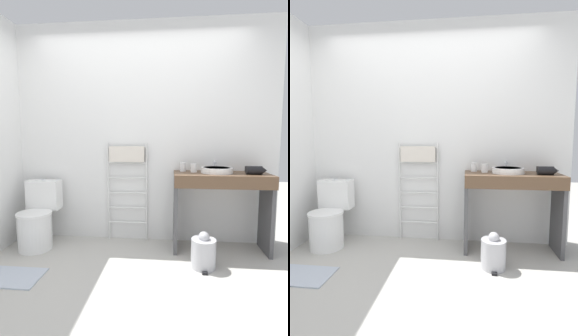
% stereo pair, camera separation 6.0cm
% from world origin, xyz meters
% --- Properties ---
extents(ground_plane, '(12.00, 12.00, 0.00)m').
position_xyz_m(ground_plane, '(0.00, 0.00, 0.00)').
color(ground_plane, '#B2AFA8').
extents(wall_back, '(3.25, 0.12, 2.62)m').
position_xyz_m(wall_back, '(0.00, 1.38, 1.31)').
color(wall_back, white).
rests_on(wall_back, ground_plane).
extents(toilet, '(0.39, 0.54, 0.76)m').
position_xyz_m(toilet, '(-1.15, 0.97, 0.32)').
color(toilet, white).
rests_on(toilet, ground_plane).
extents(towel_radiator, '(0.50, 0.06, 1.20)m').
position_xyz_m(towel_radiator, '(-0.15, 1.27, 0.86)').
color(towel_radiator, silver).
rests_on(towel_radiator, ground_plane).
extents(vanity_counter, '(1.03, 0.47, 0.87)m').
position_xyz_m(vanity_counter, '(0.93, 1.07, 0.60)').
color(vanity_counter, brown).
rests_on(vanity_counter, ground_plane).
extents(sink_basin, '(0.35, 0.35, 0.06)m').
position_xyz_m(sink_basin, '(0.88, 1.10, 0.91)').
color(sink_basin, white).
rests_on(sink_basin, vanity_counter).
extents(faucet, '(0.02, 0.10, 0.12)m').
position_xyz_m(faucet, '(0.88, 1.27, 0.95)').
color(faucet, silver).
rests_on(faucet, vanity_counter).
extents(cup_near_wall, '(0.07, 0.07, 0.10)m').
position_xyz_m(cup_near_wall, '(0.52, 1.20, 0.92)').
color(cup_near_wall, white).
rests_on(cup_near_wall, vanity_counter).
extents(cup_near_edge, '(0.07, 0.07, 0.10)m').
position_xyz_m(cup_near_edge, '(0.63, 1.13, 0.92)').
color(cup_near_edge, white).
rests_on(cup_near_edge, vanity_counter).
extents(hair_dryer, '(0.21, 0.17, 0.09)m').
position_xyz_m(hair_dryer, '(1.26, 1.02, 0.92)').
color(hair_dryer, black).
rests_on(hair_dryer, vanity_counter).
extents(trash_bin, '(0.24, 0.27, 0.36)m').
position_xyz_m(trash_bin, '(0.70, 0.65, 0.15)').
color(trash_bin, '#B7B7BC').
rests_on(trash_bin, ground_plane).
extents(bath_mat, '(0.56, 0.36, 0.01)m').
position_xyz_m(bath_mat, '(-1.06, 0.28, 0.01)').
color(bath_mat, '#B2BCCC').
rests_on(bath_mat, ground_plane).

